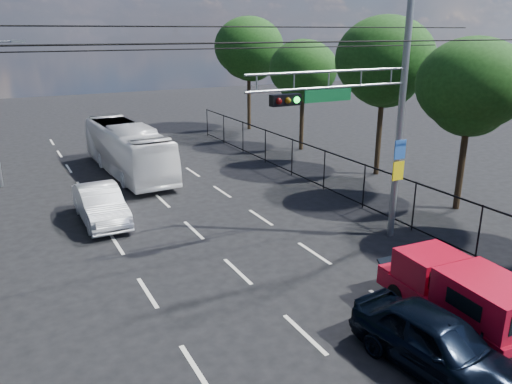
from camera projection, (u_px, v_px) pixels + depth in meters
lane_markings at (177, 214)px, 21.32m from camera, size 6.12×38.00×0.01m
signal_mast at (376, 100)px, 16.98m from camera, size 6.43×0.39×9.50m
utility_wires at (223, 39)px, 14.74m from camera, size 22.00×5.04×0.74m
fence_right at (347, 179)px, 22.82m from camera, size 0.06×34.03×2.00m
tree_right_b at (471, 93)px, 20.53m from camera, size 4.50×4.50×7.31m
tree_right_c at (384, 66)px, 25.64m from camera, size 5.10×5.10×8.29m
tree_right_d at (303, 74)px, 31.64m from camera, size 4.32×4.32×7.02m
tree_right_e at (249, 52)px, 38.13m from camera, size 5.28×5.28×8.58m
red_pickup at (459, 293)px, 13.06m from camera, size 1.98×4.77×1.74m
navy_hatchback at (438, 344)px, 11.27m from camera, size 2.19×4.48×1.47m
white_bus at (127, 149)px, 27.12m from camera, size 2.77×9.85×2.72m
white_van at (100, 204)px, 20.32m from camera, size 1.60×4.49×1.48m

